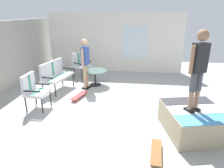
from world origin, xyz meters
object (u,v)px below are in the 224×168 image
(patio_chair_near_house, at_px, (80,62))
(skateboard_by_bench, at_px, (79,95))
(patio_table, at_px, (95,75))
(patio_chair_by_wall, at_px, (33,88))
(skate_ramp, at_px, (195,121))
(person_skater, at_px, (199,65))
(skateboard_spare, at_px, (156,152))
(patio_bench, at_px, (55,73))
(person_watching, at_px, (85,60))

(patio_chair_near_house, relative_size, skateboard_by_bench, 1.24)
(patio_chair_near_house, height_order, patio_table, patio_chair_near_house)
(patio_chair_by_wall, height_order, patio_table, patio_chair_by_wall)
(skate_ramp, height_order, person_skater, person_skater)
(patio_table, bearing_deg, skateboard_spare, -152.31)
(patio_chair_by_wall, bearing_deg, skateboard_spare, -116.59)
(patio_bench, relative_size, person_skater, 0.77)
(patio_chair_near_house, bearing_deg, person_watching, -156.78)
(patio_table, relative_size, skateboard_by_bench, 1.09)
(patio_table, bearing_deg, person_skater, -136.18)
(person_skater, bearing_deg, person_watching, 50.35)
(person_skater, bearing_deg, patio_chair_by_wall, 79.36)
(patio_chair_near_house, height_order, patio_chair_by_wall, same)
(person_watching, distance_m, skateboard_by_bench, 1.30)
(patio_chair_near_house, relative_size, patio_table, 1.13)
(person_skater, xyz_separation_m, skateboard_spare, (-0.88, 0.80, -1.52))
(patio_chair_by_wall, distance_m, skateboard_by_bench, 1.46)
(patio_chair_by_wall, relative_size, skateboard_by_bench, 1.24)
(person_skater, relative_size, skateboard_by_bench, 2.10)
(person_watching, xyz_separation_m, person_skater, (-2.52, -3.04, 0.56))
(patio_bench, bearing_deg, person_skater, -119.06)
(skate_ramp, xyz_separation_m, person_skater, (-0.08, 0.13, 1.31))
(person_watching, bearing_deg, skate_ramp, -127.55)
(patio_chair_near_house, xyz_separation_m, person_watching, (-1.38, -0.59, 0.43))
(patio_chair_by_wall, bearing_deg, skateboard_by_bench, -50.70)
(patio_bench, xyz_separation_m, person_watching, (0.26, -1.02, 0.43))
(patio_chair_near_house, distance_m, patio_chair_by_wall, 3.17)
(patio_chair_near_house, distance_m, skateboard_spare, 5.58)
(patio_chair_near_house, distance_m, skateboard_by_bench, 2.40)
(patio_chair_by_wall, distance_m, person_skater, 4.28)
(patio_chair_by_wall, bearing_deg, skate_ramp, -99.25)
(patio_table, bearing_deg, skateboard_by_bench, 168.63)
(patio_bench, height_order, person_skater, person_skater)
(patio_chair_by_wall, bearing_deg, patio_chair_near_house, -8.44)
(patio_chair_by_wall, relative_size, person_skater, 0.59)
(patio_chair_near_house, xyz_separation_m, patio_chair_by_wall, (-3.13, 0.46, 0.00))
(skate_ramp, distance_m, skateboard_spare, 1.35)
(skate_ramp, distance_m, patio_chair_near_house, 5.37)
(patio_table, relative_size, person_skater, 0.52)
(skate_ramp, height_order, patio_chair_by_wall, patio_chair_by_wall)
(patio_chair_near_house, bearing_deg, patio_chair_by_wall, 171.56)
(skateboard_spare, bearing_deg, skateboard_by_bench, 41.77)
(patio_chair_near_house, bearing_deg, skateboard_spare, -149.38)
(patio_chair_by_wall, height_order, person_watching, person_watching)
(patio_chair_near_house, relative_size, skateboard_spare, 1.25)
(skate_ramp, relative_size, person_watching, 1.27)
(patio_bench, relative_size, person_watching, 0.75)
(patio_bench, distance_m, patio_table, 1.44)
(patio_chair_near_house, relative_size, patio_chair_by_wall, 1.00)
(person_watching, bearing_deg, skateboard_spare, -146.65)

